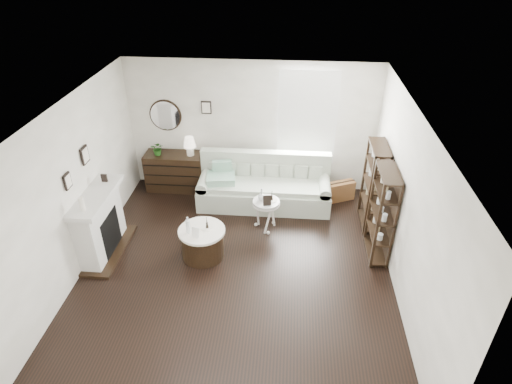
# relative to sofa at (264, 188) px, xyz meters

# --- Properties ---
(room) EXTENTS (5.50, 5.50, 5.50)m
(room) POSITION_rel_sofa_xyz_m (0.42, 0.62, 1.26)
(room) COLOR black
(room) RESTS_ON ground
(fireplace) EXTENTS (0.50, 1.40, 1.84)m
(fireplace) POSITION_rel_sofa_xyz_m (-2.63, -1.78, 0.21)
(fireplace) COLOR silver
(fireplace) RESTS_ON ground
(shelf_unit_far) EXTENTS (0.30, 0.80, 1.60)m
(shelf_unit_far) POSITION_rel_sofa_xyz_m (2.02, -0.53, 0.47)
(shelf_unit_far) COLOR black
(shelf_unit_far) RESTS_ON ground
(shelf_unit_near) EXTENTS (0.30, 0.80, 1.60)m
(shelf_unit_near) POSITION_rel_sofa_xyz_m (2.02, -1.43, 0.47)
(shelf_unit_near) COLOR black
(shelf_unit_near) RESTS_ON ground
(sofa) EXTENTS (2.60, 0.90, 1.01)m
(sofa) POSITION_rel_sofa_xyz_m (0.00, 0.00, 0.00)
(sofa) COLOR #A1AA97
(sofa) RESTS_ON ground
(quilt) EXTENTS (0.61, 0.52, 0.14)m
(quilt) POSITION_rel_sofa_xyz_m (-0.85, -0.13, 0.26)
(quilt) COLOR #258864
(quilt) RESTS_ON sofa
(suitcase) EXTENTS (0.64, 0.43, 0.40)m
(suitcase) POSITION_rel_sofa_xyz_m (1.53, 0.22, -0.13)
(suitcase) COLOR brown
(suitcase) RESTS_ON ground
(dresser) EXTENTS (1.21, 0.52, 0.81)m
(dresser) POSITION_rel_sofa_xyz_m (-1.90, 0.39, 0.07)
(dresser) COLOR black
(dresser) RESTS_ON ground
(table_lamp) EXTENTS (0.32, 0.32, 0.40)m
(table_lamp) POSITION_rel_sofa_xyz_m (-1.55, 0.39, 0.67)
(table_lamp) COLOR white
(table_lamp) RESTS_ON dresser
(potted_plant) EXTENTS (0.27, 0.24, 0.29)m
(potted_plant) POSITION_rel_sofa_xyz_m (-2.21, 0.34, 0.62)
(potted_plant) COLOR #205217
(potted_plant) RESTS_ON dresser
(drum_table) EXTENTS (0.78, 0.78, 0.54)m
(drum_table) POSITION_rel_sofa_xyz_m (-0.92, -1.76, -0.06)
(drum_table) COLOR black
(drum_table) RESTS_ON ground
(pedestal_table) EXTENTS (0.50, 0.50, 0.60)m
(pedestal_table) POSITION_rel_sofa_xyz_m (0.09, -0.89, 0.22)
(pedestal_table) COLOR silver
(pedestal_table) RESTS_ON ground
(eiffel_drum) EXTENTS (0.12, 0.12, 0.20)m
(eiffel_drum) POSITION_rel_sofa_xyz_m (-0.83, -1.70, 0.31)
(eiffel_drum) COLOR black
(eiffel_drum) RESTS_ON drum_table
(bottle_drum) EXTENTS (0.07, 0.07, 0.30)m
(bottle_drum) POSITION_rel_sofa_xyz_m (-1.11, -1.84, 0.36)
(bottle_drum) COLOR silver
(bottle_drum) RESTS_ON drum_table
(card_frame_drum) EXTENTS (0.14, 0.09, 0.18)m
(card_frame_drum) POSITION_rel_sofa_xyz_m (-0.97, -1.95, 0.30)
(card_frame_drum) COLOR white
(card_frame_drum) RESTS_ON drum_table
(eiffel_ped) EXTENTS (0.11, 0.11, 0.18)m
(eiffel_ped) POSITION_rel_sofa_xyz_m (0.19, -0.85, 0.36)
(eiffel_ped) COLOR black
(eiffel_ped) RESTS_ON pedestal_table
(flask_ped) EXTENTS (0.13, 0.13, 0.25)m
(flask_ped) POSITION_rel_sofa_xyz_m (0.01, -0.86, 0.39)
(flask_ped) COLOR silver
(flask_ped) RESTS_ON pedestal_table
(card_frame_ped) EXTENTS (0.15, 0.08, 0.19)m
(card_frame_ped) POSITION_rel_sofa_xyz_m (0.12, -1.02, 0.36)
(card_frame_ped) COLOR black
(card_frame_ped) RESTS_ON pedestal_table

